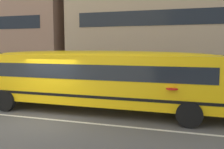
{
  "coord_description": "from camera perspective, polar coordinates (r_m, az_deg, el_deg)",
  "views": [
    {
      "loc": [
        5.62,
        -8.77,
        3.06
      ],
      "look_at": [
        2.71,
        0.92,
        1.89
      ],
      "focal_mm": 38.95,
      "sensor_mm": 36.0,
      "label": 1
    }
  ],
  "objects": [
    {
      "name": "lane_centreline",
      "position": [
        10.86,
        -15.52,
        -10.0
      ],
      "size": [
        110.0,
        0.16,
        0.01
      ],
      "primitive_type": "cube",
      "color": "silver",
      "rests_on": "ground_plane"
    },
    {
      "name": "school_bus",
      "position": [
        11.32,
        -2.42,
        -0.28
      ],
      "size": [
        12.83,
        3.03,
        2.87
      ],
      "rotation": [
        0.0,
        0.0,
        0.0
      ],
      "color": "yellow",
      "rests_on": "ground_plane"
    },
    {
      "name": "sidewalk_far",
      "position": [
        17.73,
        -2.03,
        -3.3
      ],
      "size": [
        120.0,
        3.0,
        0.01
      ],
      "primitive_type": "cube",
      "color": "gray",
      "rests_on": "ground_plane"
    },
    {
      "name": "ground_plane",
      "position": [
        10.86,
        -15.51,
        -10.01
      ],
      "size": [
        400.0,
        400.0,
        0.0
      ],
      "primitive_type": "plane",
      "color": "#54514F"
    },
    {
      "name": "apartment_block_far_left",
      "position": [
        30.85,
        -20.62,
        15.9
      ],
      "size": [
        15.51,
        12.68,
        16.5
      ],
      "color": "#93705B",
      "rests_on": "ground_plane"
    }
  ]
}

